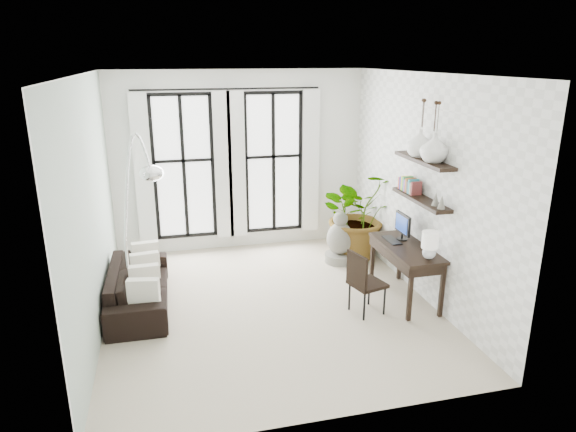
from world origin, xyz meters
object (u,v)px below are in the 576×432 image
object	(u,v)px
sofa	(139,286)
arc_lamp	(137,185)
plant	(358,213)
desk_chair	(363,279)
desk	(407,252)
buddha	(340,241)

from	to	relation	value
sofa	arc_lamp	bearing A→B (deg)	-122.86
plant	desk_chair	size ratio (longest dim) A/B	1.75
sofa	arc_lamp	xyz separation A→B (m)	(0.11, -0.07, 1.49)
desk	desk_chair	size ratio (longest dim) A/B	1.53
buddha	desk	bearing A→B (deg)	-74.62
desk	buddha	world-z (taller)	desk
desk	buddha	xyz separation A→B (m)	(-0.44, 1.60, -0.37)
sofa	buddha	distance (m)	3.42
plant	arc_lamp	distance (m)	3.89
arc_lamp	buddha	distance (m)	3.61
sofa	desk_chair	bearing A→B (deg)	-107.35
plant	sofa	bearing A→B (deg)	-164.04
plant	arc_lamp	xyz separation A→B (m)	(-3.59, -1.13, 0.99)
sofa	arc_lamp	world-z (taller)	arc_lamp
buddha	desk_chair	bearing A→B (deg)	-99.84
desk_chair	sofa	bearing A→B (deg)	146.69
sofa	plant	size ratio (longest dim) A/B	1.28
desk	buddha	bearing A→B (deg)	105.38
arc_lamp	buddha	bearing A→B (deg)	16.28
buddha	arc_lamp	bearing A→B (deg)	-163.72
sofa	arc_lamp	size ratio (longest dim) A/B	0.82
desk	buddha	distance (m)	1.70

